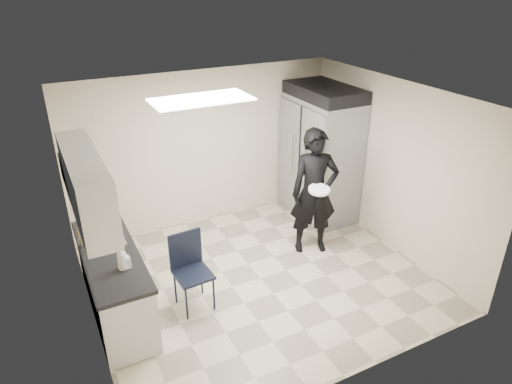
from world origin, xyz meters
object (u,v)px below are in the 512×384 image
commercial_fridge (320,159)px  folding_chair (193,275)px  lower_counter (115,285)px  man_tuxedo (314,192)px

commercial_fridge → folding_chair: 3.24m
lower_counter → folding_chair: size_ratio=1.91×
commercial_fridge → folding_chair: bearing=-153.7°
commercial_fridge → man_tuxedo: size_ratio=1.07×
lower_counter → commercial_fridge: size_ratio=0.90×
folding_chair → lower_counter: bearing=156.0°
commercial_fridge → folding_chair: size_ratio=2.12×
folding_chair → commercial_fridge: bearing=22.6°
man_tuxedo → commercial_fridge: bearing=71.1°
lower_counter → folding_chair: folding_chair is taller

